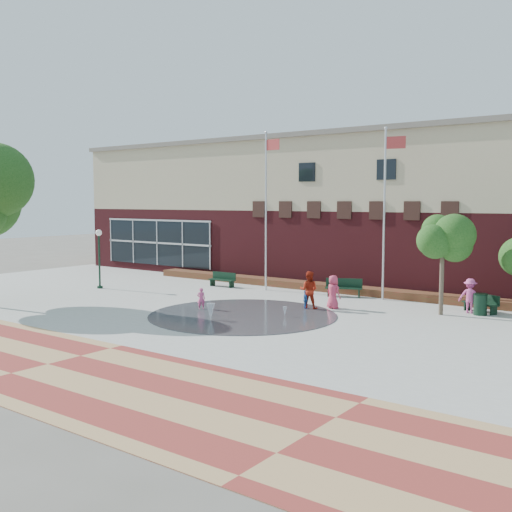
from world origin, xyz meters
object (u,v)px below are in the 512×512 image
Objects in this scene: child_splash at (201,299)px; flagpole_left at (267,202)px; trash_can at (480,304)px; flagpole_right at (385,204)px; bench_left at (222,282)px.

flagpole_left is at bearing -120.30° from child_splash.
flagpole_left reaches higher than trash_can.
flagpole_right is (6.84, 0.82, -0.08)m from flagpole_left.
bench_left is at bearing -97.17° from child_splash.
trash_can is at bearing -1.38° from bench_left.
flagpole_right is at bearing 12.60° from flagpole_left.
bench_left is at bearing 173.53° from flagpole_right.
flagpole_left is at bearing 177.63° from trash_can.
flagpole_right is 5.09× the size of bench_left.
flagpole_left is 1.02× the size of flagpole_right.
flagpole_left reaches higher than flagpole_right.
flagpole_left reaches higher than bench_left.
flagpole_right is 8.90× the size of trash_can.
bench_left is (-2.92, -0.45, -4.74)m from flagpole_left.
flagpole_right is at bearing 6.24° from bench_left.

